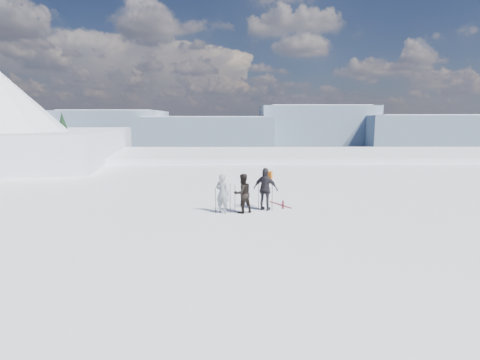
{
  "coord_description": "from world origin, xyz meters",
  "views": [
    {
      "loc": [
        -2.75,
        -12.5,
        4.0
      ],
      "look_at": [
        -2.58,
        3.0,
        1.53
      ],
      "focal_mm": 28.0,
      "sensor_mm": 36.0,
      "label": 1
    }
  ],
  "objects_px": {
    "skis_loose": "(282,205)",
    "skier_pack": "(266,189)",
    "skier_dark": "(242,193)",
    "skier_grey": "(222,193)"
  },
  "relations": [
    {
      "from": "skis_loose",
      "to": "skier_pack",
      "type": "bearing_deg",
      "value": -129.7
    },
    {
      "from": "skier_grey",
      "to": "skier_pack",
      "type": "height_order",
      "value": "skier_pack"
    },
    {
      "from": "skis_loose",
      "to": "skier_grey",
      "type": "bearing_deg",
      "value": -151.5
    },
    {
      "from": "skier_grey",
      "to": "skier_dark",
      "type": "xyz_separation_m",
      "value": [
        0.87,
        -0.01,
        0.0
      ]
    },
    {
      "from": "skier_dark",
      "to": "skis_loose",
      "type": "distance_m",
      "value": 2.58
    },
    {
      "from": "skier_pack",
      "to": "skis_loose",
      "type": "height_order",
      "value": "skier_pack"
    },
    {
      "from": "skier_pack",
      "to": "skis_loose",
      "type": "xyz_separation_m",
      "value": [
        0.86,
        1.04,
        -0.95
      ]
    },
    {
      "from": "skier_grey",
      "to": "skier_dark",
      "type": "height_order",
      "value": "same"
    },
    {
      "from": "skier_dark",
      "to": "skis_loose",
      "type": "xyz_separation_m",
      "value": [
        1.9,
        1.52,
        -0.85
      ]
    },
    {
      "from": "skier_dark",
      "to": "skis_loose",
      "type": "bearing_deg",
      "value": -170.53
    }
  ]
}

